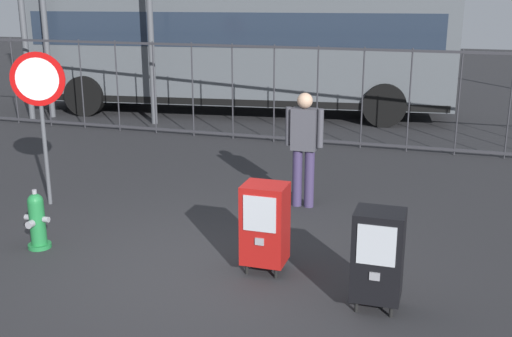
{
  "coord_description": "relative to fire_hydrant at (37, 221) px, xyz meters",
  "views": [
    {
      "loc": [
        2.55,
        -5.96,
        3.05
      ],
      "look_at": [
        0.3,
        1.2,
        0.9
      ],
      "focal_mm": 43.85,
      "sensor_mm": 36.0,
      "label": 1
    }
  ],
  "objects": [
    {
      "name": "newspaper_box_primary",
      "position": [
        2.83,
        0.2,
        0.22
      ],
      "size": [
        0.48,
        0.42,
        1.02
      ],
      "color": "black",
      "rests_on": "ground_plane"
    },
    {
      "name": "bus_near",
      "position": [
        -0.57,
        9.21,
        1.36
      ],
      "size": [
        10.73,
        3.8,
        3.0
      ],
      "rotation": [
        0.0,
        0.0,
        0.13
      ],
      "color": "#4C5156",
      "rests_on": "ground_plane"
    },
    {
      "name": "pedestrian",
      "position": [
        2.73,
        2.47,
        0.6
      ],
      "size": [
        0.55,
        0.22,
        1.67
      ],
      "color": "#382D51",
      "rests_on": "ground_plane"
    },
    {
      "name": "fire_hydrant",
      "position": [
        0.0,
        0.0,
        0.0
      ],
      "size": [
        0.33,
        0.32,
        0.75
      ],
      "color": "#1E7238",
      "rests_on": "ground_plane"
    },
    {
      "name": "fence_barrier",
      "position": [
        2.12,
        6.21,
        0.67
      ],
      "size": [
        18.03,
        0.04,
        2.0
      ],
      "color": "#2D2D33",
      "rests_on": "ground_plane"
    },
    {
      "name": "ground_plane",
      "position": [
        2.12,
        -0.03,
        -0.35
      ],
      "size": [
        60.0,
        60.0,
        0.0
      ],
      "primitive_type": "plane",
      "color": "#262628"
    },
    {
      "name": "stop_sign",
      "position": [
        -0.86,
        1.43,
        1.25
      ],
      "size": [
        0.71,
        0.31,
        2.23
      ],
      "color": "#4C4F54",
      "rests_on": "ground_plane"
    },
    {
      "name": "newspaper_box_secondary",
      "position": [
        4.13,
        -0.29,
        0.22
      ],
      "size": [
        0.48,
        0.42,
        1.02
      ],
      "color": "black",
      "rests_on": "ground_plane"
    }
  ]
}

